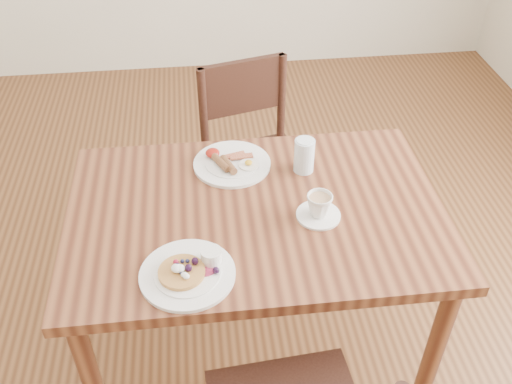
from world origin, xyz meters
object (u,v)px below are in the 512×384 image
dining_table (256,232)px  chair_far (254,156)px  pancake_plate (189,271)px  water_glass (304,156)px  teacup_saucer (319,207)px  breakfast_plate (231,163)px

dining_table → chair_far: chair_far is taller
pancake_plate → chair_far: bearing=72.5°
chair_far → water_glass: bearing=90.2°
chair_far → pancake_plate: 0.98m
pancake_plate → water_glass: size_ratio=2.23×
chair_far → pancake_plate: size_ratio=3.26×
dining_table → teacup_saucer: (0.19, -0.06, 0.14)m
teacup_saucer → water_glass: bearing=90.8°
water_glass → teacup_saucer: bearing=-89.2°
breakfast_plate → water_glass: (0.25, -0.05, 0.05)m
chair_far → water_glass: size_ratio=7.26×
pancake_plate → water_glass: (0.40, 0.44, 0.05)m
pancake_plate → breakfast_plate: pancake_plate is taller
dining_table → teacup_saucer: bearing=-16.5°
pancake_plate → breakfast_plate: size_ratio=1.00×
chair_far → pancake_plate: bearing=57.8°
chair_far → teacup_saucer: 0.77m
teacup_saucer → chair_far: bearing=100.1°
water_glass → breakfast_plate: bearing=167.6°
chair_far → teacup_saucer: bearing=85.4°
chair_far → teacup_saucer: (0.12, -0.70, 0.29)m
breakfast_plate → water_glass: water_glass is taller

